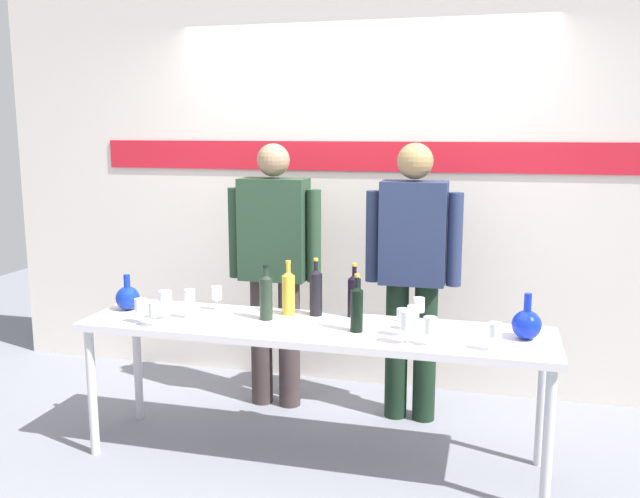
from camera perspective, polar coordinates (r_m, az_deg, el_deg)
The scene contains 23 objects.
ground_plane at distance 3.92m, azimuth -0.58°, elevation -17.19°, with size 10.00×10.00×0.00m, color gray.
back_wall at distance 4.72m, azimuth 3.41°, elevation 6.45°, with size 5.40×0.11×3.00m.
display_table at distance 3.65m, azimuth -0.60°, elevation -7.37°, with size 2.51×0.59×0.76m.
decanter_blue_left at distance 4.08m, azimuth -15.83°, elevation -3.93°, with size 0.14×0.14×0.21m.
decanter_blue_right at distance 3.54m, azimuth 16.95°, elevation -6.03°, with size 0.15×0.15×0.23m.
presenter_left at distance 4.35m, azimuth -3.84°, elevation -0.80°, with size 0.61×0.22×1.71m.
presenter_right at distance 4.16m, azimuth 7.78°, elevation -1.36°, with size 0.58×0.22×1.71m.
wine_bottle_0 at distance 3.78m, azimuth 2.89°, elevation -3.79°, with size 0.07×0.07×0.30m.
wine_bottle_1 at distance 3.73m, azimuth -4.55°, elevation -3.89°, with size 0.07×0.07×0.31m.
wine_bottle_2 at distance 3.82m, azimuth -2.67°, elevation -3.56°, with size 0.07×0.07×0.31m.
wine_bottle_3 at distance 3.50m, azimuth 3.10°, elevation -4.90°, with size 0.07×0.07×0.30m.
wine_bottle_4 at distance 3.80m, azimuth -0.34°, elevation -3.53°, with size 0.07×0.07×0.33m.
wine_glass_left_0 at distance 3.96m, azimuth -8.67°, elevation -3.73°, with size 0.06×0.06×0.14m.
wine_glass_left_1 at distance 3.69m, azimuth -13.76°, elevation -5.00°, with size 0.06×0.06×0.13m.
wine_glass_left_2 at distance 3.81m, azimuth -12.87°, elevation -4.15°, with size 0.07×0.07×0.16m.
wine_glass_left_3 at distance 3.80m, azimuth -10.89°, elevation -4.08°, with size 0.06×0.06×0.17m.
wine_glass_left_4 at distance 3.78m, azimuth -14.85°, elevation -4.65°, with size 0.06×0.06×0.14m.
wine_glass_right_0 at distance 3.32m, azimuth 7.33°, elevation -5.98°, with size 0.07×0.07×0.17m.
wine_glass_right_1 at distance 3.56m, azimuth 7.82°, elevation -5.37°, with size 0.06×0.06×0.13m.
wine_glass_right_2 at distance 3.68m, azimuth 8.29°, elevation -4.71°, with size 0.06×0.06×0.14m.
wine_glass_right_3 at distance 3.31m, azimuth 14.49°, elevation -6.67°, with size 0.06×0.06×0.14m.
wine_glass_right_4 at distance 3.32m, azimuth 9.23°, elevation -6.38°, with size 0.06×0.06×0.14m.
wine_glass_right_5 at distance 3.45m, azimuth 6.99°, elevation -5.62°, with size 0.07×0.07×0.14m.
Camera 1 is at (0.92, -3.36, 1.79)m, focal length 38.13 mm.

